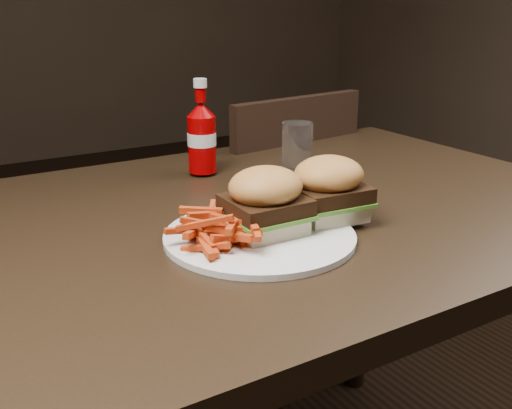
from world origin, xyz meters
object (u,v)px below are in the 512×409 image
chair_far (252,242)px  tumbler (297,147)px  plate (260,236)px  ketchup_bottle (202,144)px  dining_table (260,219)px

chair_far → tumbler: (-0.14, -0.40, 0.38)m
plate → ketchup_bottle: 0.36m
tumbler → chair_far: bearing=70.8°
dining_table → plate: 0.14m
tumbler → ketchup_bottle: bearing=149.0°
ketchup_bottle → dining_table: bearing=-92.1°
dining_table → tumbler: bearing=38.2°
plate → ketchup_bottle: (0.08, 0.34, 0.06)m
tumbler → dining_table: bearing=-141.8°
dining_table → tumbler: 0.22m
ketchup_bottle → plate: bearing=-103.3°
dining_table → plate: (-0.07, -0.12, 0.03)m
chair_far → plate: 0.82m
ketchup_bottle → tumbler: (0.16, -0.09, -0.01)m
chair_far → ketchup_bottle: (-0.30, -0.31, 0.38)m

